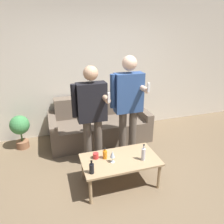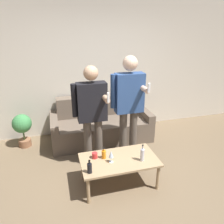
{
  "view_description": "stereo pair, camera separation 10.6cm",
  "coord_description": "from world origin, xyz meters",
  "px_view_note": "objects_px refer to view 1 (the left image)",
  "views": [
    {
      "loc": [
        -0.99,
        -2.18,
        2.19
      ],
      "look_at": [
        -0.06,
        0.74,
        0.95
      ],
      "focal_mm": 35.0,
      "sensor_mm": 36.0,
      "label": 1
    },
    {
      "loc": [
        -0.89,
        -2.21,
        2.19
      ],
      "look_at": [
        -0.06,
        0.74,
        0.95
      ],
      "focal_mm": 35.0,
      "sensor_mm": 36.0,
      "label": 2
    }
  ],
  "objects_px": {
    "coffee_table": "(120,161)",
    "bottle_orange": "(92,168)",
    "person_standing_left": "(92,110)",
    "couch": "(99,125)",
    "person_standing_right": "(128,101)"
  },
  "relations": [
    {
      "from": "couch",
      "to": "bottle_orange",
      "type": "distance_m",
      "value": 1.72
    },
    {
      "from": "person_standing_right",
      "to": "person_standing_left",
      "type": "bearing_deg",
      "value": -174.48
    },
    {
      "from": "coffee_table",
      "to": "person_standing_left",
      "type": "bearing_deg",
      "value": 113.0
    },
    {
      "from": "person_standing_right",
      "to": "coffee_table",
      "type": "bearing_deg",
      "value": -118.74
    },
    {
      "from": "couch",
      "to": "coffee_table",
      "type": "bearing_deg",
      "value": -92.36
    },
    {
      "from": "couch",
      "to": "person_standing_left",
      "type": "bearing_deg",
      "value": -110.61
    },
    {
      "from": "couch",
      "to": "bottle_orange",
      "type": "bearing_deg",
      "value": -107.33
    },
    {
      "from": "coffee_table",
      "to": "bottle_orange",
      "type": "xyz_separation_m",
      "value": [
        -0.45,
        -0.19,
        0.12
      ]
    },
    {
      "from": "couch",
      "to": "person_standing_left",
      "type": "distance_m",
      "value": 1.12
    },
    {
      "from": "person_standing_left",
      "to": "person_standing_right",
      "type": "relative_size",
      "value": 0.94
    },
    {
      "from": "couch",
      "to": "person_standing_right",
      "type": "distance_m",
      "value": 1.11
    },
    {
      "from": "coffee_table",
      "to": "person_standing_left",
      "type": "distance_m",
      "value": 0.88
    },
    {
      "from": "bottle_orange",
      "to": "person_standing_right",
      "type": "distance_m",
      "value": 1.3
    },
    {
      "from": "bottle_orange",
      "to": "person_standing_left",
      "type": "height_order",
      "value": "person_standing_left"
    },
    {
      "from": "person_standing_right",
      "to": "couch",
      "type": "bearing_deg",
      "value": 111.33
    }
  ]
}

